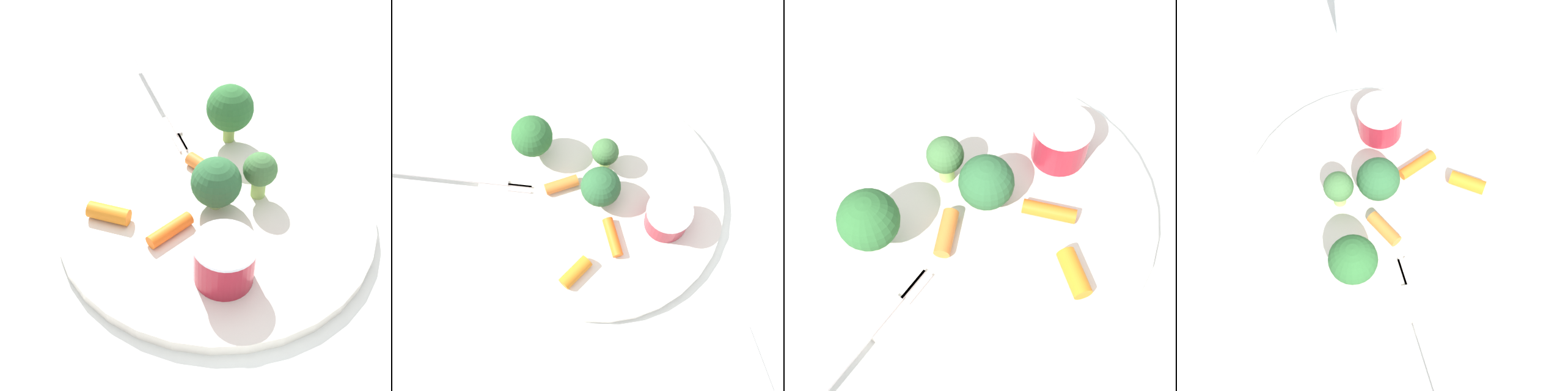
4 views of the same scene
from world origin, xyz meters
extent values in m
plane|color=silver|center=(0.00, 0.00, 0.00)|extent=(2.40, 2.40, 0.00)
cylinder|color=silver|center=(0.00, 0.00, 0.01)|extent=(0.29, 0.29, 0.01)
cylinder|color=maroon|center=(-0.02, -0.08, 0.03)|extent=(0.05, 0.05, 0.04)
cylinder|color=silver|center=(-0.02, -0.08, 0.05)|extent=(0.05, 0.05, 0.00)
cylinder|color=#96C55E|center=(0.04, 0.00, 0.02)|extent=(0.01, 0.01, 0.02)
sphere|color=#3F6E3A|center=(0.04, 0.00, 0.04)|extent=(0.03, 0.03, 0.03)
cylinder|color=#96BA58|center=(0.05, 0.08, 0.02)|extent=(0.01, 0.01, 0.02)
sphere|color=#2C6530|center=(0.05, 0.08, 0.05)|extent=(0.05, 0.05, 0.05)
cylinder|color=#82BE69|center=(0.00, 0.00, 0.02)|extent=(0.01, 0.01, 0.01)
sphere|color=#2C6035|center=(0.00, 0.00, 0.04)|extent=(0.05, 0.05, 0.05)
cylinder|color=orange|center=(-0.09, 0.02, 0.02)|extent=(0.04, 0.03, 0.02)
cylinder|color=orange|center=(0.01, 0.05, 0.02)|extent=(0.03, 0.04, 0.01)
cylinder|color=orange|center=(-0.05, -0.02, 0.02)|extent=(0.05, 0.03, 0.01)
cube|color=beige|center=(0.00, 0.19, 0.01)|extent=(0.01, 0.16, 0.00)
cube|color=beige|center=(0.00, 0.09, 0.01)|extent=(0.00, 0.03, 0.00)
cube|color=beige|center=(0.00, 0.09, 0.01)|extent=(0.00, 0.03, 0.00)
cube|color=beige|center=(0.00, 0.09, 0.01)|extent=(0.00, 0.03, 0.00)
cube|color=beige|center=(-0.01, 0.09, 0.01)|extent=(0.00, 0.03, 0.00)
cylinder|color=silver|center=(-0.04, -0.25, 0.04)|extent=(0.06, 0.06, 0.09)
cube|color=white|center=(-0.21, -0.16, 0.00)|extent=(0.18, 0.16, 0.00)
camera|label=1|loc=(-0.13, -0.32, 0.37)|focal=50.25mm
camera|label=2|loc=(-0.23, -0.02, 0.59)|focal=49.43mm
camera|label=3|loc=(-0.14, 0.20, 0.41)|focal=50.63mm
camera|label=4|loc=(0.08, 0.29, 0.55)|focal=52.44mm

